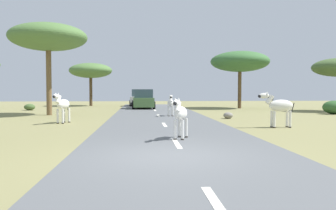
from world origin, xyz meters
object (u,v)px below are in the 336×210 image
at_px(car_1, 143,100).
at_px(car_0, 140,98).
at_px(tree_2, 91,71).
at_px(bush_2, 334,107).
at_px(rock_2, 228,115).
at_px(zebra_2, 279,106).
at_px(bush_0, 30,107).
at_px(zebra_0, 171,103).
at_px(tree_3, 240,62).
at_px(tree_1, 48,38).
at_px(zebra_1, 62,105).
at_px(zebra_3, 180,114).

bearing_deg(car_1, car_0, 91.74).
distance_m(tree_2, bush_2, 24.26).
bearing_deg(tree_2, car_0, -12.99).
relative_size(bush_2, rock_2, 2.83).
bearing_deg(zebra_2, car_0, 13.43).
distance_m(tree_2, bush_0, 9.54).
height_order(zebra_2, tree_2, tree_2).
xyz_separation_m(zebra_0, bush_2, (11.94, 1.62, -0.41)).
bearing_deg(car_0, zebra_0, 100.60).
height_order(car_0, tree_3, tree_3).
bearing_deg(rock_2, tree_1, 161.68).
xyz_separation_m(zebra_1, zebra_2, (10.42, -2.91, 0.03)).
bearing_deg(zebra_0, bush_0, -33.26).
distance_m(zebra_1, tree_3, 19.53).
bearing_deg(zebra_0, zebra_2, 124.81).
bearing_deg(bush_2, tree_3, 119.13).
xyz_separation_m(car_0, tree_3, (9.35, -4.86, 3.52)).
height_order(zebra_1, car_0, car_0).
height_order(car_1, bush_2, car_1).
relative_size(zebra_3, tree_1, 0.24).
bearing_deg(rock_2, zebra_3, -113.63).
bearing_deg(zebra_2, zebra_1, 71.24).
xyz_separation_m(zebra_2, zebra_3, (-4.98, -3.72, -0.09)).
relative_size(car_0, bush_0, 4.87).
distance_m(car_0, tree_1, 14.76).
relative_size(zebra_0, rock_2, 2.62).
bearing_deg(zebra_1, zebra_3, 143.15).
relative_size(car_0, car_1, 1.01).
relative_size(car_1, bush_0, 4.82).
relative_size(zebra_3, tree_2, 0.32).
bearing_deg(zebra_2, tree_2, 24.09).
height_order(zebra_2, tree_3, tree_3).
bearing_deg(car_0, tree_1, 66.64).
distance_m(car_0, tree_2, 6.22).
bearing_deg(tree_2, zebra_0, -65.31).
height_order(car_0, car_1, same).
height_order(zebra_2, bush_0, zebra_2).
distance_m(zebra_1, tree_2, 20.22).
relative_size(zebra_2, tree_1, 0.28).
height_order(tree_3, rock_2, tree_3).
xyz_separation_m(zebra_0, car_0, (-2.01, 14.74, -0.04)).
height_order(car_0, rock_2, car_0).
xyz_separation_m(zebra_3, rock_2, (3.90, 8.91, -0.72)).
xyz_separation_m(tree_3, rock_2, (-3.98, -11.60, -4.18)).
bearing_deg(rock_2, tree_3, 71.08).
relative_size(zebra_1, car_1, 0.38).
distance_m(zebra_2, tree_1, 16.13).
distance_m(zebra_2, tree_3, 17.37).
bearing_deg(bush_0, tree_3, 5.48).
distance_m(zebra_0, zebra_2, 8.22).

